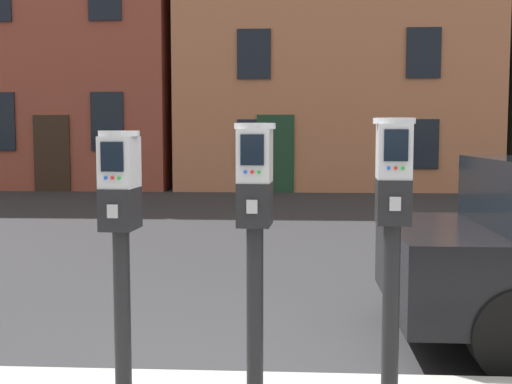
{
  "coord_description": "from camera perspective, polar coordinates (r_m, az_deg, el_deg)",
  "views": [
    {
      "loc": [
        0.02,
        -3.73,
        1.61
      ],
      "look_at": [
        -0.18,
        -0.21,
        1.29
      ],
      "focal_mm": 45.99,
      "sensor_mm": 36.0,
      "label": 1
    }
  ],
  "objects": [
    {
      "name": "parking_meter_near_kerb",
      "position": [
        3.56,
        -11.7,
        -2.18
      ],
      "size": [
        0.23,
        0.26,
        1.48
      ],
      "rotation": [
        0.0,
        0.0,
        -1.63
      ],
      "color": "black",
      "rests_on": "sidewalk_slab"
    },
    {
      "name": "parking_meter_twin_adjacent",
      "position": [
        3.44,
        -0.1,
        -1.87
      ],
      "size": [
        0.23,
        0.26,
        1.52
      ],
      "rotation": [
        0.0,
        0.0,
        -1.63
      ],
      "color": "black",
      "rests_on": "sidewalk_slab"
    },
    {
      "name": "parking_meter_end_of_row",
      "position": [
        3.47,
        11.8,
        -1.63
      ],
      "size": [
        0.23,
        0.26,
        1.55
      ],
      "rotation": [
        0.0,
        0.0,
        -1.63
      ],
      "color": "black",
      "rests_on": "sidewalk_slab"
    },
    {
      "name": "townhouse_cream_stone",
      "position": [
        21.31,
        6.57,
        13.71
      ],
      "size": [
        8.94,
        6.81,
        9.58
      ],
      "color": "#B7704C",
      "rests_on": "ground_plane"
    }
  ]
}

